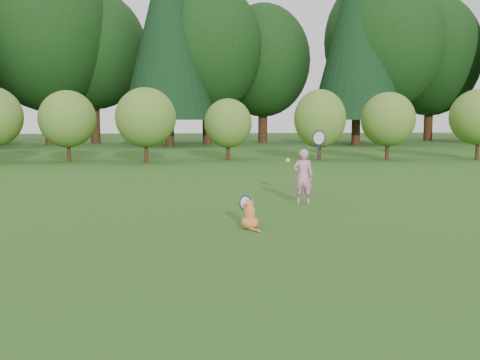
{
  "coord_description": "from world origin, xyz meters",
  "views": [
    {
      "loc": [
        -0.67,
        -6.9,
        1.6
      ],
      "look_at": [
        0.2,
        0.8,
        0.7
      ],
      "focal_mm": 40.0,
      "sensor_mm": 36.0,
      "label": 1
    }
  ],
  "objects": [
    {
      "name": "ground",
      "position": [
        0.0,
        0.0,
        0.0
      ],
      "size": [
        100.0,
        100.0,
        0.0
      ],
      "primitive_type": "plane",
      "color": "#255116",
      "rests_on": "ground"
    },
    {
      "name": "shrub_row",
      "position": [
        0.0,
        13.0,
        1.4
      ],
      "size": [
        28.0,
        3.0,
        2.8
      ],
      "primitive_type": null,
      "color": "#446B21",
      "rests_on": "ground"
    },
    {
      "name": "woodland_backdrop",
      "position": [
        0.0,
        23.0,
        7.5
      ],
      "size": [
        48.0,
        10.0,
        15.0
      ],
      "primitive_type": null,
      "color": "black",
      "rests_on": "ground"
    },
    {
      "name": "child",
      "position": [
        1.63,
        2.81,
        0.54
      ],
      "size": [
        0.61,
        0.41,
        1.54
      ],
      "rotation": [
        0.0,
        0.0,
        2.9
      ],
      "color": "pink",
      "rests_on": "ground"
    },
    {
      "name": "cat",
      "position": [
        0.33,
        0.69,
        0.22
      ],
      "size": [
        0.3,
        0.6,
        0.58
      ],
      "rotation": [
        0.0,
        0.0,
        -0.01
      ],
      "color": "#D16328",
      "rests_on": "ground"
    },
    {
      "name": "tennis_ball",
      "position": [
        0.77,
        0.14,
        1.03
      ],
      "size": [
        0.06,
        0.06,
        0.06
      ],
      "color": "#C9CC18",
      "rests_on": "ground"
    }
  ]
}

